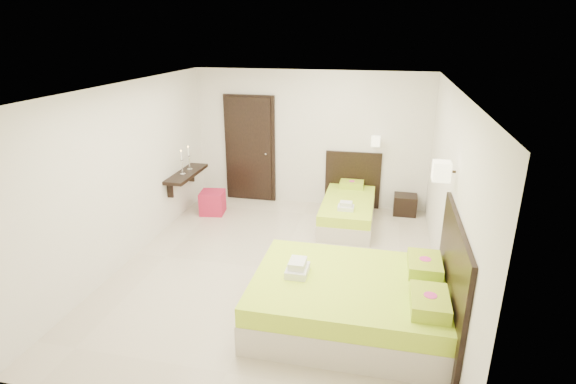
% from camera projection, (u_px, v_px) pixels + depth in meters
% --- Properties ---
extents(floor, '(5.50, 5.50, 0.00)m').
position_uv_depth(floor, '(277.00, 269.00, 6.54)').
color(floor, '#BFB29E').
rests_on(floor, ground).
extents(bed_single, '(1.06, 1.77, 1.46)m').
position_uv_depth(bed_single, '(348.00, 208.00, 8.06)').
color(bed_single, beige).
rests_on(bed_single, ground).
extents(bed_double, '(2.25, 1.91, 1.85)m').
position_uv_depth(bed_double, '(356.00, 299.00, 5.23)').
color(bed_double, beige).
rests_on(bed_double, ground).
extents(nightstand, '(0.42, 0.37, 0.37)m').
position_uv_depth(nightstand, '(405.00, 205.00, 8.44)').
color(nightstand, black).
rests_on(nightstand, ground).
extents(ottoman, '(0.48, 0.48, 0.43)m').
position_uv_depth(ottoman, '(213.00, 202.00, 8.47)').
color(ottoman, maroon).
rests_on(ottoman, ground).
extents(door, '(1.02, 0.15, 2.14)m').
position_uv_depth(door, '(250.00, 149.00, 8.90)').
color(door, black).
rests_on(door, ground).
extents(console_shelf, '(0.35, 1.20, 0.78)m').
position_uv_depth(console_shelf, '(186.00, 174.00, 8.15)').
color(console_shelf, black).
rests_on(console_shelf, ground).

